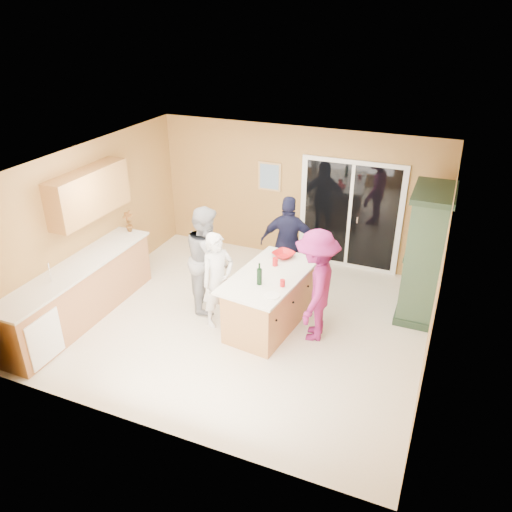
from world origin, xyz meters
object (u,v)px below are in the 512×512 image
at_px(green_hutch, 424,256).
at_px(woman_navy, 289,243).
at_px(woman_magenta, 316,286).
at_px(kitchen_island, 269,302).
at_px(woman_white, 218,280).
at_px(woman_grey, 207,258).

height_order(green_hutch, woman_navy, green_hutch).
bearing_deg(woman_magenta, kitchen_island, -96.52).
distance_m(kitchen_island, woman_white, 0.86).
bearing_deg(green_hutch, woman_navy, -179.35).
bearing_deg(woman_grey, woman_navy, -67.08).
distance_m(kitchen_island, woman_navy, 1.34).
bearing_deg(woman_white, kitchen_island, -42.84).
bearing_deg(woman_white, woman_navy, 7.67).
xyz_separation_m(kitchen_island, woman_navy, (-0.13, 1.27, 0.42)).
xyz_separation_m(woman_white, woman_grey, (-0.39, 0.41, 0.10)).
distance_m(green_hutch, woman_navy, 2.23).
distance_m(kitchen_island, woman_grey, 1.24).
relative_size(green_hutch, woman_grey, 1.20).
bearing_deg(green_hutch, kitchen_island, -148.32).
relative_size(woman_white, woman_magenta, 0.89).
height_order(woman_navy, woman_magenta, woman_magenta).
relative_size(kitchen_island, green_hutch, 0.87).
xyz_separation_m(woman_navy, woman_magenta, (0.85, -1.26, 0.02)).
relative_size(kitchen_island, woman_white, 1.19).
distance_m(woman_white, woman_magenta, 1.50).
height_order(woman_grey, woman_magenta, woman_grey).
xyz_separation_m(woman_grey, woman_navy, (1.01, 1.08, -0.03)).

